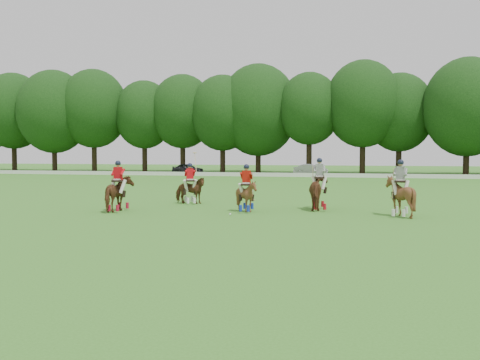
% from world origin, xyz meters
% --- Properties ---
extents(ground, '(180.00, 180.00, 0.00)m').
position_xyz_m(ground, '(0.00, 0.00, 0.00)').
color(ground, '#387421').
rests_on(ground, ground).
extents(tree_line, '(117.98, 14.32, 14.75)m').
position_xyz_m(tree_line, '(0.26, 48.05, 8.23)').
color(tree_line, black).
rests_on(tree_line, ground).
extents(boundary_rail, '(120.00, 0.10, 0.44)m').
position_xyz_m(boundary_rail, '(0.00, 38.00, 0.22)').
color(boundary_rail, white).
rests_on(boundary_rail, ground).
extents(car_left, '(3.91, 1.63, 1.32)m').
position_xyz_m(car_left, '(-14.45, 42.50, 0.66)').
color(car_left, black).
rests_on(car_left, ground).
extents(car_mid, '(4.03, 1.45, 1.32)m').
position_xyz_m(car_mid, '(0.80, 42.50, 0.66)').
color(car_mid, gray).
rests_on(car_mid, ground).
extents(polo_red_a, '(1.22, 1.99, 2.33)m').
position_xyz_m(polo_red_a, '(-3.67, 1.97, 0.85)').
color(polo_red_a, '#4F3015').
rests_on(polo_red_a, ground).
extents(polo_red_b, '(1.79, 1.69, 2.69)m').
position_xyz_m(polo_red_b, '(-1.65, 6.16, 0.75)').
color(polo_red_b, '#4F3015').
rests_on(polo_red_b, ground).
extents(polo_red_c, '(1.23, 1.37, 2.17)m').
position_xyz_m(polo_red_c, '(2.10, 3.17, 0.77)').
color(polo_red_c, '#4F3015').
rests_on(polo_red_c, ground).
extents(polo_stripe_a, '(1.34, 2.21, 2.45)m').
position_xyz_m(polo_stripe_a, '(5.24, 4.82, 0.90)').
color(polo_stripe_a, '#4F3015').
rests_on(polo_stripe_a, ground).
extents(polo_stripe_b, '(1.59, 1.74, 2.41)m').
position_xyz_m(polo_stripe_b, '(8.81, 3.03, 0.88)').
color(polo_stripe_b, '#4F3015').
rests_on(polo_stripe_b, ground).
extents(polo_ball, '(0.09, 0.09, 0.09)m').
position_xyz_m(polo_ball, '(1.72, 1.70, 0.04)').
color(polo_ball, white).
rests_on(polo_ball, ground).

